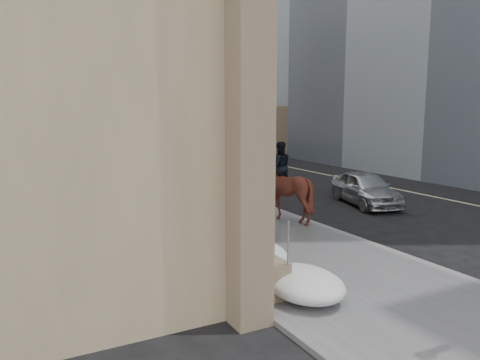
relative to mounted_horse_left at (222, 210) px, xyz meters
name	(u,v)px	position (x,y,z in m)	size (l,w,h in m)	color
ground	(302,264)	(1.58, -1.51, -1.30)	(140.00, 140.00, 0.00)	black
sidewalk	(171,196)	(1.58, 8.49, -1.24)	(5.00, 80.00, 0.12)	#535255
curb	(224,191)	(4.20, 8.49, -1.24)	(0.24, 80.00, 0.12)	slate
lane_line	(353,180)	(12.08, 8.49, -1.29)	(0.15, 70.00, 0.01)	#BFB78C
limestone_building	(15,16)	(-3.68, 18.45, 7.60)	(6.10, 44.00, 18.00)	tan
far_podium	(419,141)	(17.08, 8.49, 0.70)	(2.00, 80.00, 4.00)	#826954
bg_building_mid	(73,32)	(5.58, 58.49, 12.70)	(30.00, 12.00, 28.00)	slate
streetlight_mid	(193,96)	(4.32, 12.49, 3.28)	(1.71, 0.24, 8.00)	#2D2D30
streetlight_far	(109,100)	(4.32, 32.49, 3.28)	(1.71, 0.24, 8.00)	#2D2D30
traffic_signal	(139,106)	(3.65, 20.49, 2.70)	(4.10, 0.22, 6.00)	#2D2D30
snow_bank	(153,197)	(0.16, 6.60, -0.83)	(1.70, 18.10, 0.76)	silver
mounted_horse_left	(222,210)	(0.00, 0.00, 0.00)	(1.84, 2.90, 2.79)	#4A2D16
mounted_horse_right	(281,187)	(3.35, 2.27, -0.02)	(2.19, 2.34, 2.72)	#461C14
pedestrian	(257,211)	(1.66, 1.01, -0.41)	(0.91, 0.38, 1.55)	black
car_silver	(365,188)	(8.14, 3.29, -0.61)	(1.63, 4.05, 1.38)	#B6BABE
car_grey	(259,151)	(12.37, 19.26, -0.62)	(1.90, 4.66, 1.35)	#56595E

